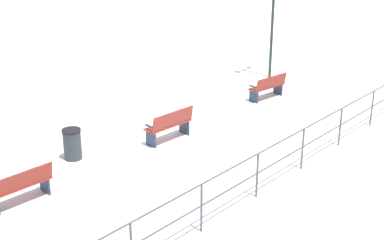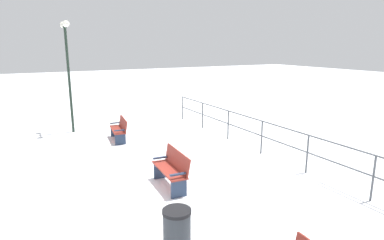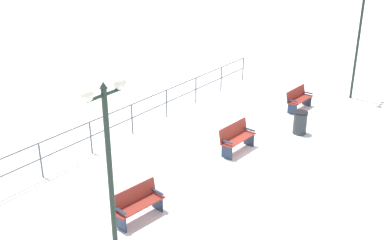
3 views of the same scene
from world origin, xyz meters
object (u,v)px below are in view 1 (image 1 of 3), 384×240
trash_bin (72,144)px  bench_second (170,125)px  bench_nearest (268,86)px  bench_third (21,185)px

trash_bin → bench_second: bearing=-113.2°
bench_nearest → bench_third: size_ratio=0.98×
bench_second → trash_bin: 2.80m
bench_nearest → bench_third: 9.58m
bench_second → trash_bin: size_ratio=1.80×
bench_nearest → trash_bin: bearing=88.9°
bench_second → bench_third: bearing=93.1°
bench_nearest → trash_bin: (1.13, 7.36, -0.02)m
bench_third → trash_bin: size_ratio=1.79×
bench_second → trash_bin: bench_second is taller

